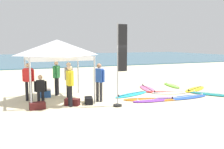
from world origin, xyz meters
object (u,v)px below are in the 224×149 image
(surfboard_pink, at_px, (147,88))
(person_red, at_px, (28,79))
(person_blue, at_px, (99,80))
(gear_bag_by_pole, at_px, (89,101))
(surfboard_red, at_px, (164,92))
(person_grey, at_px, (69,78))
(gear_bag_on_sand, at_px, (37,106))
(person_green, at_px, (57,76))
(person_yellow, at_px, (70,83))
(surfboard_blue, at_px, (186,97))
(surfboard_lime, at_px, (172,85))
(surfboard_white, at_px, (169,93))
(canopy_tent, at_px, (57,48))
(surfboard_purple, at_px, (157,100))
(cooler_box, at_px, (45,93))
(surfboard_teal, at_px, (214,94))
(surfboard_cyan, at_px, (131,94))
(gear_bag_near_tent, at_px, (72,102))
(person_black, at_px, (40,87))
(surfboard_yellow, at_px, (195,89))
(banner_flag, at_px, (120,68))
(surfboard_orange, at_px, (151,99))

(surfboard_pink, xyz_separation_m, person_red, (-6.44, -0.45, 0.95))
(person_blue, xyz_separation_m, gear_bag_by_pole, (-0.56, -0.22, -0.85))
(surfboard_pink, height_order, surfboard_red, same)
(person_grey, distance_m, gear_bag_on_sand, 2.37)
(person_grey, distance_m, person_green, 1.04)
(person_yellow, bearing_deg, surfboard_blue, -5.69)
(surfboard_lime, xyz_separation_m, person_green, (-6.96, -0.01, 0.95))
(surfboard_white, height_order, gear_bag_by_pole, gear_bag_by_pole)
(surfboard_lime, height_order, person_red, person_red)
(surfboard_blue, xyz_separation_m, gear_bag_by_pole, (-4.64, 0.69, 0.10))
(canopy_tent, height_order, surfboard_purple, canopy_tent)
(person_blue, height_order, cooler_box, person_blue)
(person_green, height_order, gear_bag_on_sand, person_green)
(surfboard_purple, xyz_separation_m, person_red, (-5.40, 2.20, 0.95))
(gear_bag_on_sand, relative_size, cooler_box, 1.20)
(cooler_box, bearing_deg, surfboard_purple, -30.01)
(surfboard_teal, xyz_separation_m, gear_bag_by_pole, (-6.39, 0.72, 0.10))
(canopy_tent, height_order, surfboard_blue, canopy_tent)
(surfboard_cyan, height_order, person_grey, person_grey)
(surfboard_cyan, height_order, surfboard_blue, same)
(surfboard_teal, height_order, gear_bag_on_sand, gear_bag_on_sand)
(surfboard_blue, relative_size, person_red, 1.48)
(surfboard_purple, relative_size, surfboard_cyan, 1.09)
(gear_bag_near_tent, distance_m, gear_bag_on_sand, 1.42)
(surfboard_white, xyz_separation_m, person_black, (-6.36, 0.70, 0.62))
(surfboard_cyan, relative_size, surfboard_blue, 0.92)
(person_blue, height_order, person_red, same)
(surfboard_yellow, distance_m, person_red, 8.89)
(gear_bag_on_sand, bearing_deg, surfboard_teal, -4.25)
(canopy_tent, distance_m, person_green, 1.82)
(person_blue, xyz_separation_m, gear_bag_near_tent, (-1.28, -0.21, -0.85))
(surfboard_red, bearing_deg, surfboard_teal, -36.49)
(person_red, distance_m, gear_bag_on_sand, 1.90)
(surfboard_cyan, xyz_separation_m, surfboard_lime, (3.51, 1.47, 0.00))
(surfboard_cyan, distance_m, person_black, 4.44)
(surfboard_teal, distance_m, person_black, 8.48)
(canopy_tent, xyz_separation_m, surfboard_purple, (4.16, -1.81, -2.35))
(person_blue, bearing_deg, person_red, 154.19)
(surfboard_red, bearing_deg, person_red, 172.80)
(banner_flag, bearing_deg, person_green, 121.17)
(surfboard_red, distance_m, person_yellow, 5.39)
(person_green, relative_size, gear_bag_by_pole, 2.85)
(surfboard_purple, xyz_separation_m, gear_bag_near_tent, (-3.82, 0.60, 0.10))
(surfboard_pink, bearing_deg, person_yellow, -156.16)
(person_green, bearing_deg, person_grey, -67.98)
(surfboard_purple, height_order, gear_bag_on_sand, gear_bag_on_sand)
(person_yellow, bearing_deg, gear_bag_by_pole, 9.90)
(surfboard_teal, xyz_separation_m, surfboard_white, (-1.87, 1.24, 0.00))
(surfboard_orange, height_order, surfboard_white, same)
(canopy_tent, height_order, gear_bag_near_tent, canopy_tent)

